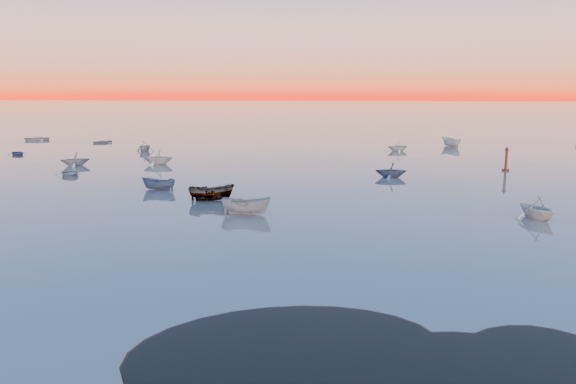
# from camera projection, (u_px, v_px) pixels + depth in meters

# --- Properties ---
(ground) EXTENTS (600.00, 600.00, 0.00)m
(ground) POSITION_uv_depth(u_px,v_px,m) (312.00, 134.00, 117.63)
(ground) COLOR #655B54
(ground) RESTS_ON ground
(mud_lobes) EXTENTS (140.00, 6.00, 0.07)m
(mud_lobes) POSITION_uv_depth(u_px,v_px,m) (88.00, 376.00, 19.03)
(mud_lobes) COLOR black
(mud_lobes) RESTS_ON ground
(moored_fleet) EXTENTS (124.00, 58.00, 1.20)m
(moored_fleet) POSITION_uv_depth(u_px,v_px,m) (284.00, 164.00, 71.75)
(moored_fleet) COLOR #B8B8B4
(moored_fleet) RESTS_ON ground
(boat_near_left) EXTENTS (3.83, 3.43, 0.91)m
(boat_near_left) POSITION_uv_depth(u_px,v_px,m) (70.00, 176.00, 62.30)
(boat_near_left) COLOR gray
(boat_near_left) RESTS_ON ground
(boat_near_center) EXTENTS (1.75, 3.98, 1.37)m
(boat_near_center) POSITION_uv_depth(u_px,v_px,m) (246.00, 214.00, 43.36)
(boat_near_center) COLOR gray
(boat_near_center) RESTS_ON ground
(boat_near_right) EXTENTS (4.12, 3.11, 1.31)m
(boat_near_right) POSITION_uv_depth(u_px,v_px,m) (536.00, 218.00, 41.94)
(boat_near_right) COLOR #B8B8B4
(boat_near_right) RESTS_ON ground
(channel_marker) EXTENTS (0.84, 0.84, 2.97)m
(channel_marker) POSITION_uv_depth(u_px,v_px,m) (506.00, 161.00, 65.80)
(channel_marker) COLOR #491B0F
(channel_marker) RESTS_ON ground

